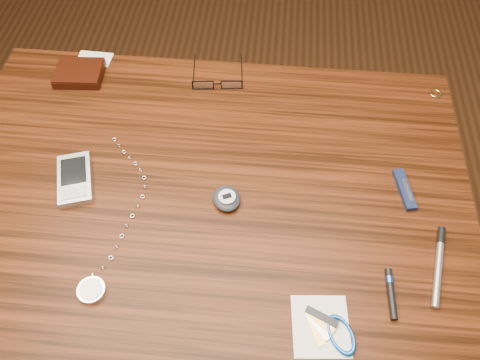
{
  "coord_description": "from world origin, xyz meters",
  "views": [
    {
      "loc": [
        0.11,
        -0.47,
        1.48
      ],
      "look_at": [
        0.07,
        0.02,
        0.76
      ],
      "focal_mm": 35.0,
      "sensor_mm": 36.0,
      "label": 1
    }
  ],
  "objects_px": {
    "pocket_knife": "(405,189)",
    "silver_pen": "(439,259)",
    "eyeglasses": "(217,83)",
    "pocket_watch": "(94,283)",
    "pda_phone": "(75,179)",
    "wallet_and_card": "(80,73)",
    "desk": "(207,215)",
    "pedometer": "(227,198)",
    "notepad_keys": "(331,330)"
  },
  "relations": [
    {
      "from": "pocket_knife",
      "to": "silver_pen",
      "type": "relative_size",
      "value": 0.6
    },
    {
      "from": "silver_pen",
      "to": "eyeglasses",
      "type": "bearing_deg",
      "value": 138.29
    },
    {
      "from": "pocket_watch",
      "to": "pda_phone",
      "type": "distance_m",
      "value": 0.22
    },
    {
      "from": "pocket_knife",
      "to": "wallet_and_card",
      "type": "bearing_deg",
      "value": 160.6
    },
    {
      "from": "wallet_and_card",
      "to": "pocket_watch",
      "type": "xyz_separation_m",
      "value": [
        0.16,
        -0.48,
        -0.0
      ]
    },
    {
      "from": "eyeglasses",
      "to": "pocket_knife",
      "type": "height_order",
      "value": "eyeglasses"
    },
    {
      "from": "wallet_and_card",
      "to": "pocket_knife",
      "type": "distance_m",
      "value": 0.73
    },
    {
      "from": "desk",
      "to": "pocket_knife",
      "type": "bearing_deg",
      "value": 4.39
    },
    {
      "from": "pocket_watch",
      "to": "silver_pen",
      "type": "distance_m",
      "value": 0.58
    },
    {
      "from": "desk",
      "to": "eyeglasses",
      "type": "bearing_deg",
      "value": 91.42
    },
    {
      "from": "silver_pen",
      "to": "desk",
      "type": "bearing_deg",
      "value": 165.27
    },
    {
      "from": "wallet_and_card",
      "to": "eyeglasses",
      "type": "xyz_separation_m",
      "value": [
        0.31,
        -0.0,
        -0.0
      ]
    },
    {
      "from": "pda_phone",
      "to": "silver_pen",
      "type": "xyz_separation_m",
      "value": [
        0.66,
        -0.1,
        -0.0
      ]
    },
    {
      "from": "pedometer",
      "to": "silver_pen",
      "type": "height_order",
      "value": "pedometer"
    },
    {
      "from": "pda_phone",
      "to": "silver_pen",
      "type": "distance_m",
      "value": 0.67
    },
    {
      "from": "eyeglasses",
      "to": "pda_phone",
      "type": "bearing_deg",
      "value": -130.76
    },
    {
      "from": "desk",
      "to": "pocket_knife",
      "type": "height_order",
      "value": "pocket_knife"
    },
    {
      "from": "pda_phone",
      "to": "pedometer",
      "type": "xyz_separation_m",
      "value": [
        0.29,
        -0.02,
        0.0
      ]
    },
    {
      "from": "wallet_and_card",
      "to": "pocket_knife",
      "type": "bearing_deg",
      "value": -19.4
    },
    {
      "from": "eyeglasses",
      "to": "pedometer",
      "type": "bearing_deg",
      "value": -79.83
    },
    {
      "from": "pedometer",
      "to": "notepad_keys",
      "type": "relative_size",
      "value": 0.63
    },
    {
      "from": "wallet_and_card",
      "to": "notepad_keys",
      "type": "height_order",
      "value": "wallet_and_card"
    },
    {
      "from": "wallet_and_card",
      "to": "pda_phone",
      "type": "relative_size",
      "value": 1.03
    },
    {
      "from": "pocket_knife",
      "to": "silver_pen",
      "type": "bearing_deg",
      "value": -72.59
    },
    {
      "from": "pocket_watch",
      "to": "notepad_keys",
      "type": "xyz_separation_m",
      "value": [
        0.39,
        -0.04,
        -0.0
      ]
    },
    {
      "from": "pocket_watch",
      "to": "silver_pen",
      "type": "height_order",
      "value": "same"
    },
    {
      "from": "desk",
      "to": "silver_pen",
      "type": "distance_m",
      "value": 0.44
    },
    {
      "from": "wallet_and_card",
      "to": "pedometer",
      "type": "distance_m",
      "value": 0.47
    },
    {
      "from": "pocket_knife",
      "to": "eyeglasses",
      "type": "bearing_deg",
      "value": 147.82
    },
    {
      "from": "eyeglasses",
      "to": "notepad_keys",
      "type": "relative_size",
      "value": 1.08
    },
    {
      "from": "eyeglasses",
      "to": "pocket_watch",
      "type": "xyz_separation_m",
      "value": [
        -0.15,
        -0.47,
        -0.0
      ]
    },
    {
      "from": "wallet_and_card",
      "to": "pda_phone",
      "type": "height_order",
      "value": "wallet_and_card"
    },
    {
      "from": "pocket_knife",
      "to": "desk",
      "type": "bearing_deg",
      "value": -175.61
    },
    {
      "from": "pocket_watch",
      "to": "pedometer",
      "type": "height_order",
      "value": "pedometer"
    },
    {
      "from": "pda_phone",
      "to": "silver_pen",
      "type": "height_order",
      "value": "pda_phone"
    },
    {
      "from": "wallet_and_card",
      "to": "pocket_watch",
      "type": "relative_size",
      "value": 0.38
    },
    {
      "from": "eyeglasses",
      "to": "pocket_knife",
      "type": "xyz_separation_m",
      "value": [
        0.38,
        -0.24,
        -0.01
      ]
    },
    {
      "from": "eyeglasses",
      "to": "pocket_knife",
      "type": "bearing_deg",
      "value": -32.18
    },
    {
      "from": "pda_phone",
      "to": "pocket_knife",
      "type": "height_order",
      "value": "pda_phone"
    },
    {
      "from": "wallet_and_card",
      "to": "pocket_watch",
      "type": "distance_m",
      "value": 0.5
    },
    {
      "from": "desk",
      "to": "pedometer",
      "type": "xyz_separation_m",
      "value": [
        0.05,
        -0.02,
        0.11
      ]
    },
    {
      "from": "desk",
      "to": "pda_phone",
      "type": "bearing_deg",
      "value": -178.21
    },
    {
      "from": "pocket_watch",
      "to": "pda_phone",
      "type": "xyz_separation_m",
      "value": [
        -0.09,
        0.2,
        0.0
      ]
    },
    {
      "from": "notepad_keys",
      "to": "desk",
      "type": "bearing_deg",
      "value": 133.54
    },
    {
      "from": "pocket_watch",
      "to": "pocket_knife",
      "type": "height_order",
      "value": "same"
    },
    {
      "from": "pocket_watch",
      "to": "notepad_keys",
      "type": "height_order",
      "value": "pocket_watch"
    },
    {
      "from": "wallet_and_card",
      "to": "notepad_keys",
      "type": "bearing_deg",
      "value": -43.28
    },
    {
      "from": "eyeglasses",
      "to": "silver_pen",
      "type": "height_order",
      "value": "eyeglasses"
    },
    {
      "from": "wallet_and_card",
      "to": "pda_phone",
      "type": "xyz_separation_m",
      "value": [
        0.07,
        -0.28,
        -0.0
      ]
    },
    {
      "from": "pocket_watch",
      "to": "notepad_keys",
      "type": "bearing_deg",
      "value": -5.96
    }
  ]
}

